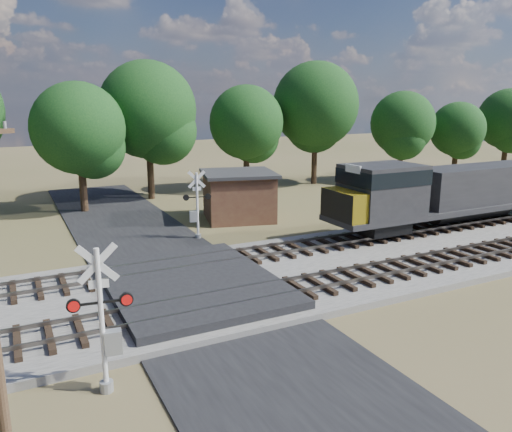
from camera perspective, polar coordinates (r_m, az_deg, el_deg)
ground at (r=21.92m, az=-6.92°, el=-9.09°), size 160.00×160.00×0.00m
ballast_bed at (r=27.06m, az=13.07°, el=-4.64°), size 140.00×10.00×0.30m
road at (r=21.91m, az=-6.92°, el=-8.99°), size 7.00×60.00×0.08m
crossing_panel at (r=22.25m, az=-7.38°, el=-7.89°), size 7.00×9.00×0.62m
track_near at (r=21.29m, az=2.94°, el=-8.50°), size 140.00×2.60×0.33m
track_far at (r=25.49m, az=-2.64°, el=-4.79°), size 140.00×2.60×0.33m
crossing_signal_near at (r=15.09m, az=-16.78°, el=-12.57°), size 1.80×0.43×4.48m
crossing_signal_far at (r=30.10m, az=-6.87°, el=0.57°), size 1.67×0.46×4.19m
equipment_shed at (r=35.10m, az=-2.00°, el=2.40°), size 5.99×5.99×3.36m
treeline at (r=41.56m, az=-10.82°, el=10.89°), size 78.24×11.60×11.90m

